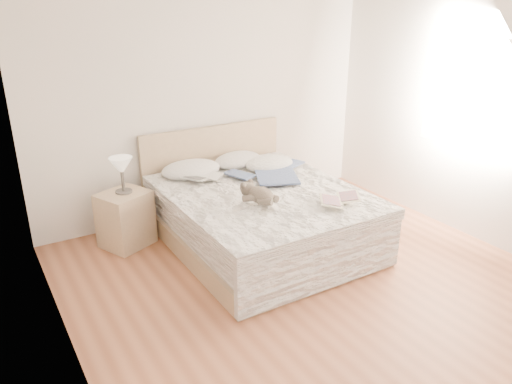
% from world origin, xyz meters
% --- Properties ---
extents(floor, '(4.00, 4.50, 0.00)m').
position_xyz_m(floor, '(0.00, 0.00, 0.00)').
color(floor, brown).
rests_on(floor, ground).
extents(wall_back, '(4.00, 0.02, 2.70)m').
position_xyz_m(wall_back, '(0.00, 2.25, 1.35)').
color(wall_back, silver).
rests_on(wall_back, ground).
extents(wall_left, '(0.02, 4.50, 2.70)m').
position_xyz_m(wall_left, '(-2.00, 0.00, 1.35)').
color(wall_left, silver).
rests_on(wall_left, ground).
extents(wall_right, '(0.02, 4.50, 2.70)m').
position_xyz_m(wall_right, '(2.00, 0.00, 1.35)').
color(wall_right, silver).
rests_on(wall_right, ground).
extents(window, '(0.02, 1.30, 1.10)m').
position_xyz_m(window, '(1.99, 0.30, 1.45)').
color(window, white).
rests_on(window, wall_right).
extents(bed, '(1.72, 2.14, 1.00)m').
position_xyz_m(bed, '(0.00, 1.19, 0.31)').
color(bed, tan).
rests_on(bed, floor).
extents(nightstand, '(0.57, 0.55, 0.56)m').
position_xyz_m(nightstand, '(-1.16, 1.83, 0.28)').
color(nightstand, tan).
rests_on(nightstand, floor).
extents(table_lamp, '(0.27, 0.27, 0.36)m').
position_xyz_m(table_lamp, '(-1.15, 1.84, 0.82)').
color(table_lamp, '#47413E').
rests_on(table_lamp, nightstand).
extents(pillow_left, '(0.66, 0.48, 0.19)m').
position_xyz_m(pillow_left, '(-0.39, 1.92, 0.64)').
color(pillow_left, white).
rests_on(pillow_left, bed).
extents(pillow_middle, '(0.65, 0.51, 0.17)m').
position_xyz_m(pillow_middle, '(0.19, 1.94, 0.64)').
color(pillow_middle, silver).
rests_on(pillow_middle, bed).
extents(pillow_right, '(0.58, 0.43, 0.17)m').
position_xyz_m(pillow_right, '(0.43, 1.65, 0.64)').
color(pillow_right, white).
rests_on(pillow_right, bed).
extents(blouse, '(0.87, 0.89, 0.03)m').
position_xyz_m(blouse, '(0.31, 1.34, 0.63)').
color(blouse, '#35466E').
rests_on(blouse, bed).
extents(photo_book, '(0.43, 0.40, 0.03)m').
position_xyz_m(photo_book, '(-0.38, 1.65, 0.63)').
color(photo_book, silver).
rests_on(photo_book, bed).
extents(childrens_book, '(0.50, 0.46, 0.03)m').
position_xyz_m(childrens_book, '(0.43, 0.47, 0.63)').
color(childrens_book, '#FFF4CC').
rests_on(childrens_book, bed).
extents(teddy_bear, '(0.34, 0.39, 0.17)m').
position_xyz_m(teddy_bear, '(-0.23, 0.77, 0.65)').
color(teddy_bear, brown).
rests_on(teddy_bear, bed).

